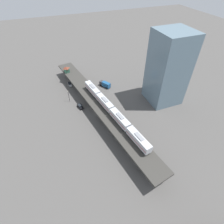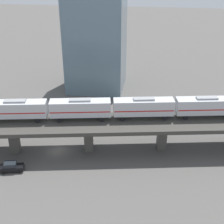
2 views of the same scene
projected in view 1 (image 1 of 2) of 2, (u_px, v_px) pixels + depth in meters
name	position (u px, v px, depth m)	size (l,w,h in m)	color
ground_plane	(98.00, 112.00, 88.62)	(400.00, 400.00, 0.00)	#514F4C
elevated_viaduct	(97.00, 103.00, 84.91)	(24.54, 92.04, 6.57)	#393733
subway_train	(112.00, 110.00, 75.86)	(11.56, 49.51, 4.45)	silver
signal_hut	(67.00, 69.00, 104.26)	(3.74, 3.74, 3.40)	#33604C
street_car_black	(80.00, 106.00, 90.49)	(2.75, 4.69, 1.89)	black
street_car_silver	(70.00, 84.00, 105.92)	(2.14, 4.49, 1.89)	#B7BABF
delivery_truck	(105.00, 84.00, 104.39)	(5.52, 7.37, 3.20)	#333338
street_lamp	(69.00, 95.00, 92.29)	(0.44, 0.44, 6.94)	black
office_tower	(168.00, 69.00, 84.85)	(16.00, 16.00, 36.00)	slate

